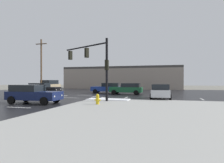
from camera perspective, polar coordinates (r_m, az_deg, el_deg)
ground_plane at (r=23.91m, az=-10.06°, el=-4.43°), size 120.00×120.00×0.00m
road_asphalt at (r=23.91m, az=-10.06°, el=-4.41°), size 44.00×44.00×0.02m
sidewalk_corner at (r=10.00m, az=26.36°, el=-10.66°), size 18.00×18.00×0.14m
snow_strip_curbside at (r=18.41m, az=-1.12°, el=-5.31°), size 4.00×1.60×0.06m
lane_markings at (r=22.17m, az=-8.73°, el=-4.74°), size 36.15×36.15×0.01m
traffic_signal_mast at (r=18.48m, az=-5.57°, el=6.46°), size 5.63×3.19×5.59m
fire_hydrant at (r=14.84m, az=-4.30°, el=-5.23°), size 0.48×0.26×0.79m
strip_building_background at (r=46.80m, az=3.11°, el=1.07°), size 27.35×8.00×5.21m
sedan_silver at (r=20.58m, az=14.23°, el=-2.82°), size 2.05×4.55×1.58m
sedan_navy at (r=17.70m, az=-22.51°, el=-3.33°), size 4.56×2.06×1.58m
suv_tan at (r=37.40m, az=-18.02°, el=-1.07°), size 2.31×4.89×2.03m
sedan_green at (r=26.89m, az=4.57°, el=-2.08°), size 4.55×2.06×1.58m
sedan_black at (r=29.00m, az=-19.87°, el=-1.93°), size 4.60×2.18×1.58m
sedan_blue at (r=29.26m, az=-1.38°, el=-1.89°), size 4.65×2.33×1.58m
utility_pole_far at (r=36.30m, az=-20.26°, el=4.81°), size 2.20×0.28×9.26m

